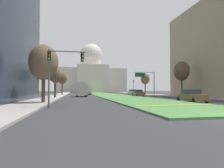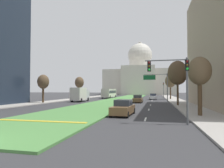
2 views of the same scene
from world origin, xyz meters
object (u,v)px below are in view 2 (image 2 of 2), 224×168
object	(u,v)px
capitol_building	(140,77)
street_tree_right_far	(170,81)
sedan_midblock	(138,99)
sedan_distant	(153,97)
street_tree_left_mid	(43,82)
overhead_guide_sign	(158,81)
traffic_light_near_right	(176,76)
sedan_lead_stopped	(123,108)
street_tree_left_far	(79,83)
traffic_light_far_right	(163,88)
city_bus	(109,93)
street_tree_right_mid	(178,73)
box_truck_delivery	(80,94)
street_tree_right_near	(199,72)

from	to	relation	value
capitol_building	street_tree_right_far	distance (m)	61.31
sedan_midblock	sedan_distant	size ratio (longest dim) A/B	0.91
street_tree_left_mid	sedan_midblock	size ratio (longest dim) A/B	1.39
overhead_guide_sign	sedan_distant	world-z (taller)	overhead_guide_sign
traffic_light_near_right	sedan_midblock	bearing A→B (deg)	101.62
traffic_light_near_right	sedan_distant	distance (m)	39.90
sedan_lead_stopped	traffic_light_near_right	bearing A→B (deg)	-43.55
street_tree_left_far	street_tree_right_far	distance (m)	26.36
traffic_light_far_right	city_bus	xyz separation A→B (m)	(-17.24, -2.50, -1.54)
capitol_building	traffic_light_far_right	world-z (taller)	capitol_building
overhead_guide_sign	sedan_distant	bearing A→B (deg)	98.16
street_tree_left_mid	street_tree_right_mid	distance (m)	25.88
overhead_guide_sign	street_tree_right_far	world-z (taller)	street_tree_right_far
street_tree_right_far	city_bus	world-z (taller)	street_tree_right_far
traffic_light_far_right	box_truck_delivery	bearing A→B (deg)	-130.88
traffic_light_near_right	street_tree_right_far	bearing A→B (deg)	86.61
street_tree_right_near	sedan_lead_stopped	distance (m)	8.55
street_tree_left_mid	street_tree_right_far	world-z (taller)	street_tree_right_far
street_tree_left_mid	street_tree_right_far	xyz separation A→B (m)	(26.21, 21.57, 0.86)
street_tree_right_mid	sedan_midblock	size ratio (longest dim) A/B	1.82
box_truck_delivery	sedan_midblock	bearing A→B (deg)	-3.90
traffic_light_far_right	street_tree_right_far	size ratio (longest dim) A/B	0.74
sedan_distant	street_tree_right_near	bearing A→B (deg)	-81.66
sedan_lead_stopped	box_truck_delivery	world-z (taller)	box_truck_delivery
street_tree_right_near	street_tree_right_mid	bearing A→B (deg)	92.98
street_tree_right_mid	city_bus	bearing A→B (deg)	123.67
street_tree_right_near	street_tree_left_far	distance (m)	43.22
traffic_light_near_right	city_bus	bearing A→B (deg)	109.46
street_tree_right_far	sedan_lead_stopped	size ratio (longest dim) A/B	1.46
traffic_light_far_right	street_tree_right_mid	size ratio (longest dim) A/B	0.68
traffic_light_far_right	street_tree_left_far	bearing A→B (deg)	-158.51
street_tree_left_far	sedan_midblock	bearing A→B (deg)	-36.23
capitol_building	street_tree_right_near	xyz separation A→B (m)	(13.43, -95.88, -5.66)
street_tree_left_mid	city_bus	bearing A→B (deg)	74.54
traffic_light_near_right	traffic_light_far_right	size ratio (longest dim) A/B	1.00
street_tree_right_mid	sedan_distant	xyz separation A→B (m)	(-4.37, 21.03, -4.75)
city_bus	street_tree_right_mid	bearing A→B (deg)	-56.33
traffic_light_near_right	box_truck_delivery	size ratio (longest dim) A/B	0.81
traffic_light_far_right	street_tree_right_mid	distance (m)	30.31
sedan_midblock	street_tree_right_near	bearing A→B (deg)	-68.58
street_tree_right_near	sedan_midblock	size ratio (longest dim) A/B	1.44
street_tree_left_mid	sedan_distant	distance (m)	29.52
overhead_guide_sign	street_tree_right_mid	xyz separation A→B (m)	(3.08, -12.05, 0.89)
street_tree_right_mid	sedan_midblock	distance (m)	11.13
traffic_light_near_right	overhead_guide_sign	bearing A→B (deg)	91.89
traffic_light_far_right	city_bus	world-z (taller)	traffic_light_far_right
overhead_guide_sign	street_tree_left_far	size ratio (longest dim) A/B	0.98
street_tree_right_near	street_tree_left_mid	distance (m)	30.30
box_truck_delivery	traffic_light_near_right	bearing A→B (deg)	-54.98
street_tree_left_mid	city_bus	world-z (taller)	street_tree_left_mid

